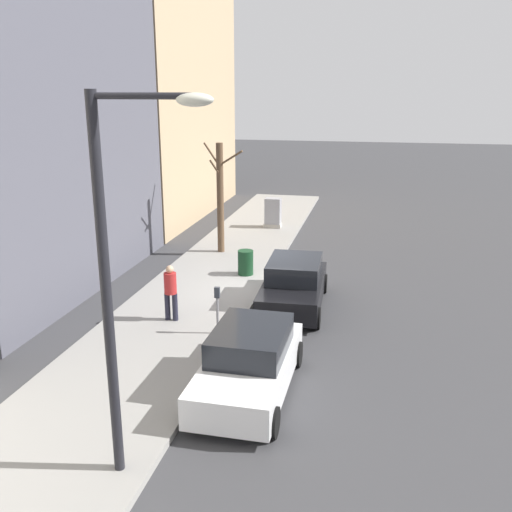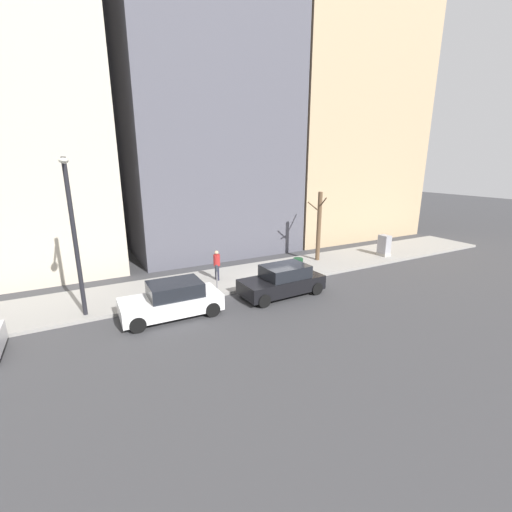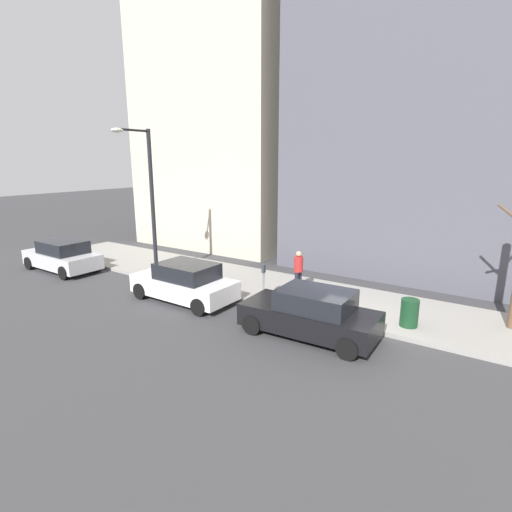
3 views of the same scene
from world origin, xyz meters
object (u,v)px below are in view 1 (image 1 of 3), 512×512
at_px(utility_box, 273,213).
at_px(trash_bin, 246,262).
at_px(parked_car_black, 294,285).
at_px(parking_meter, 217,305).
at_px(parked_car_white, 249,363).
at_px(pedestrian_near_meter, 171,290).
at_px(streetlamp, 119,262).
at_px(bare_tree, 220,196).

distance_m(utility_box, trash_bin, 7.55).
relative_size(parked_car_black, parking_meter, 3.16).
height_order(parked_car_black, parked_car_white, same).
xyz_separation_m(parked_car_black, parking_meter, (1.69, 2.82, 0.24)).
xyz_separation_m(parking_meter, pedestrian_near_meter, (1.59, -0.65, 0.11)).
relative_size(streetlamp, trash_bin, 7.22).
relative_size(utility_box, trash_bin, 1.59).
bearing_deg(parking_meter, pedestrian_near_meter, -22.17).
xyz_separation_m(parked_car_white, streetlamp, (1.34, 3.35, 3.28)).
xyz_separation_m(bare_tree, trash_bin, (-1.70, 2.77, -1.88)).
bearing_deg(parked_car_white, trash_bin, -75.51).
xyz_separation_m(parked_car_white, parking_meter, (1.51, -2.66, 0.24)).
height_order(parking_meter, pedestrian_near_meter, pedestrian_near_meter).
xyz_separation_m(parked_car_white, bare_tree, (3.66, -10.69, 1.74)).
bearing_deg(parking_meter, parked_car_white, 119.50).
distance_m(parked_car_white, utility_box, 15.64).
bearing_deg(parked_car_white, parked_car_black, -91.24).
distance_m(parked_car_white, bare_tree, 11.44).
xyz_separation_m(streetlamp, pedestrian_near_meter, (1.76, -6.66, -2.93)).
height_order(parking_meter, trash_bin, parking_meter).
relative_size(parked_car_white, parking_meter, 3.13).
bearing_deg(utility_box, parked_car_black, 104.26).
bearing_deg(parked_car_black, bare_tree, -55.62).
bearing_deg(trash_bin, pedestrian_near_meter, 76.15).
bearing_deg(streetlamp, bare_tree, -80.63).
distance_m(bare_tree, trash_bin, 3.75).
height_order(utility_box, trash_bin, utility_box).
distance_m(parked_car_black, bare_tree, 6.70).
height_order(bare_tree, trash_bin, bare_tree).
xyz_separation_m(utility_box, pedestrian_near_meter, (0.74, 12.15, 0.24)).
relative_size(bare_tree, trash_bin, 4.96).
distance_m(parking_meter, streetlamp, 6.74).
xyz_separation_m(streetlamp, trash_bin, (0.62, -11.28, -3.42)).
height_order(parked_car_black, utility_box, utility_box).
height_order(bare_tree, pedestrian_near_meter, bare_tree).
bearing_deg(parking_meter, bare_tree, -75.01).
bearing_deg(pedestrian_near_meter, parking_meter, 162.05).
bearing_deg(parking_meter, streetlamp, 91.59).
bearing_deg(utility_box, pedestrian_near_meter, 86.52).
bearing_deg(utility_box, bare_tree, 74.74).
bearing_deg(trash_bin, parked_car_white, 103.86).
bearing_deg(parked_car_white, pedestrian_near_meter, -46.30).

